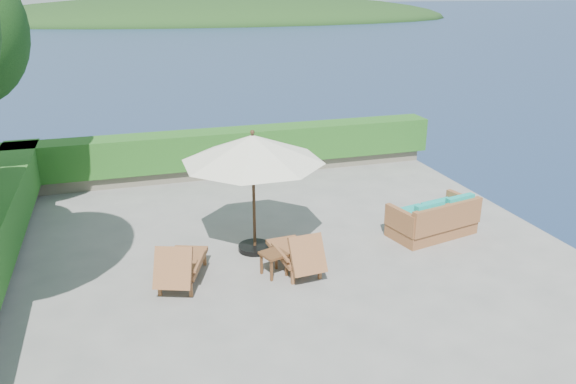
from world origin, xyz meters
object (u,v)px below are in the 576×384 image
object	(u,v)px
patio_umbrella	(253,150)
lounge_right	(297,253)
lounge_left	(181,265)
wicker_loveseat	(434,220)
side_table	(274,257)

from	to	relation	value
patio_umbrella	lounge_right	xyz separation A→B (m)	(0.57, -1.14, -1.81)
lounge_left	wicker_loveseat	size ratio (longest dim) A/B	0.84
patio_umbrella	side_table	bearing A→B (deg)	-85.58
lounge_left	lounge_right	size ratio (longest dim) A/B	1.07
lounge_left	wicker_loveseat	bearing A→B (deg)	25.96
lounge_right	side_table	world-z (taller)	lounge_right
lounge_left	side_table	world-z (taller)	lounge_left
wicker_loveseat	patio_umbrella	bearing A→B (deg)	161.20
patio_umbrella	lounge_right	size ratio (longest dim) A/B	2.30
lounge_left	side_table	bearing A→B (deg)	14.47
patio_umbrella	lounge_left	world-z (taller)	patio_umbrella
lounge_right	side_table	xyz separation A→B (m)	(-0.48, -0.03, -0.00)
patio_umbrella	lounge_left	distance (m)	2.64
wicker_loveseat	lounge_right	bearing A→B (deg)	179.08
patio_umbrella	lounge_left	size ratio (longest dim) A/B	2.16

